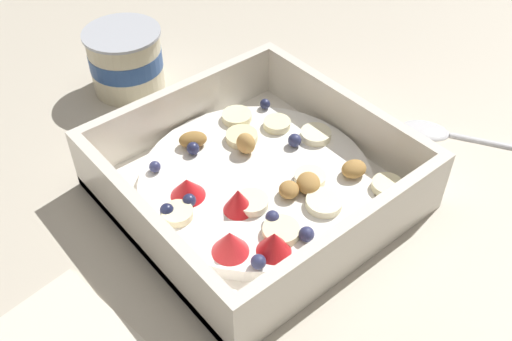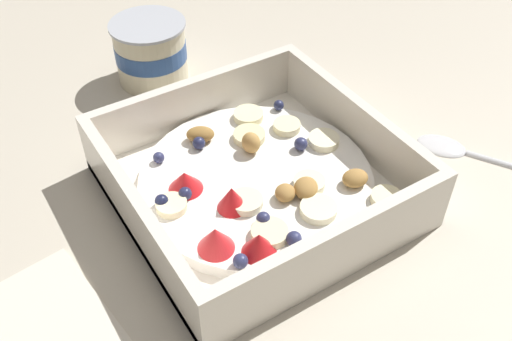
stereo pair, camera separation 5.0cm
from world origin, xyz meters
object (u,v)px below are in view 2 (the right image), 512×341
at_px(folded_napkin, 23,341).
at_px(spoon, 470,151).
at_px(fruit_bowl, 256,182).
at_px(yogurt_cup, 151,51).

bearing_deg(folded_napkin, spoon, -3.37).
bearing_deg(fruit_bowl, yogurt_cup, 89.34).
height_order(fruit_bowl, folded_napkin, fruit_bowl).
distance_m(fruit_bowl, folded_napkin, 0.22).
height_order(fruit_bowl, yogurt_cup, yogurt_cup).
distance_m(fruit_bowl, yogurt_cup, 0.22).
distance_m(spoon, yogurt_cup, 0.35).
relative_size(fruit_bowl, yogurt_cup, 2.81).
bearing_deg(spoon, yogurt_cup, 125.74).
xyz_separation_m(yogurt_cup, folded_napkin, (-0.22, -0.26, -0.03)).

